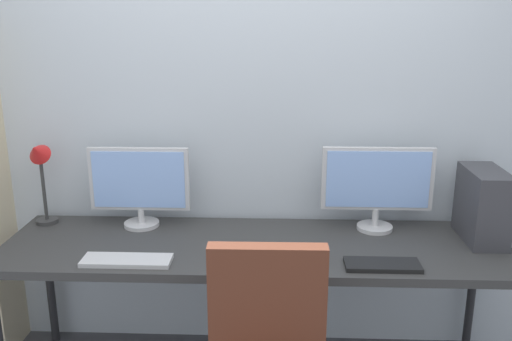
# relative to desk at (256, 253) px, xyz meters

# --- Properties ---
(wall_back) EXTENTS (4.82, 0.10, 2.60)m
(wall_back) POSITION_rel_desk_xyz_m (0.00, 0.42, 0.61)
(wall_back) COLOR silver
(wall_back) RESTS_ON ground_plane
(desk) EXTENTS (2.42, 0.68, 0.74)m
(desk) POSITION_rel_desk_xyz_m (0.00, 0.00, 0.00)
(desk) COLOR #333333
(desk) RESTS_ON ground_plane
(monitor_left) EXTENTS (0.51, 0.18, 0.41)m
(monitor_left) POSITION_rel_desk_xyz_m (-0.60, 0.21, 0.27)
(monitor_left) COLOR silver
(monitor_left) RESTS_ON desk
(monitor_right) EXTENTS (0.55, 0.18, 0.43)m
(monitor_right) POSITION_rel_desk_xyz_m (0.60, 0.21, 0.29)
(monitor_right) COLOR silver
(monitor_right) RESTS_ON desk
(pc_tower) EXTENTS (0.17, 0.34, 0.35)m
(pc_tower) POSITION_rel_desk_xyz_m (1.09, 0.10, 0.22)
(pc_tower) COLOR #38383D
(pc_tower) RESTS_ON desk
(desk_lamp) EXTENTS (0.11, 0.15, 0.47)m
(desk_lamp) POSITION_rel_desk_xyz_m (-1.11, 0.21, 0.36)
(desk_lamp) COLOR #333333
(desk_lamp) RESTS_ON desk
(keyboard_left) EXTENTS (0.39, 0.13, 0.02)m
(keyboard_left) POSITION_rel_desk_xyz_m (-0.56, -0.23, 0.06)
(keyboard_left) COLOR silver
(keyboard_left) RESTS_ON desk
(keyboard_right) EXTENTS (0.33, 0.13, 0.02)m
(keyboard_right) POSITION_rel_desk_xyz_m (0.56, -0.23, 0.06)
(keyboard_right) COLOR black
(keyboard_right) RESTS_ON desk
(mouse_left_side) EXTENTS (0.06, 0.10, 0.03)m
(mouse_left_side) POSITION_rel_desk_xyz_m (-0.10, -0.14, 0.06)
(mouse_left_side) COLOR black
(mouse_left_side) RESTS_ON desk
(mouse_right_side) EXTENTS (0.06, 0.10, 0.03)m
(mouse_right_side) POSITION_rel_desk_xyz_m (0.29, -0.16, 0.06)
(mouse_right_side) COLOR #38383D
(mouse_right_side) RESTS_ON desk
(coffee_mug) EXTENTS (0.11, 0.08, 0.09)m
(coffee_mug) POSITION_rel_desk_xyz_m (-0.02, -0.24, 0.09)
(coffee_mug) COLOR blue
(coffee_mug) RESTS_ON desk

